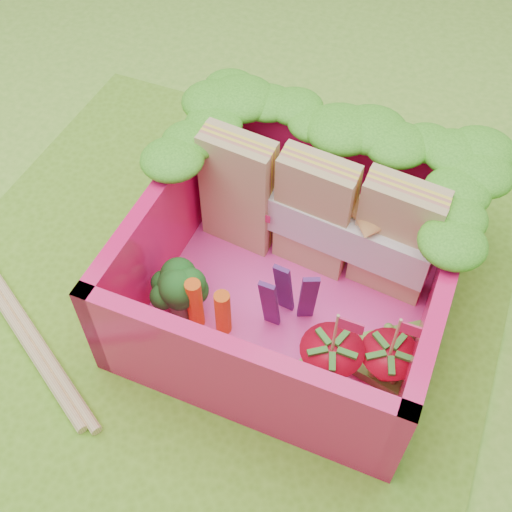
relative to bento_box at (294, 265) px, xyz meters
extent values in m
plane|color=#70B332|center=(-0.36, -0.09, -0.31)|extent=(14.00, 14.00, 0.00)
cube|color=#65A124|center=(-0.36, -0.09, -0.29)|extent=(2.60, 2.60, 0.03)
cube|color=#FF41AB|center=(0.00, 0.00, -0.25)|extent=(1.30, 1.30, 0.05)
cube|color=#F0145E|center=(0.00, 0.61, 0.00)|extent=(1.30, 0.07, 0.55)
cube|color=#F0145E|center=(0.00, -0.61, 0.00)|extent=(1.30, 0.07, 0.55)
cube|color=#F0145E|center=(-0.61, 0.00, 0.00)|extent=(0.07, 1.30, 0.55)
cube|color=#F0145E|center=(0.61, 0.00, 0.00)|extent=(0.07, 1.30, 0.55)
ellipsoid|color=#308618|center=(-0.50, 0.58, 0.33)|extent=(0.30, 0.30, 0.11)
ellipsoid|color=#308618|center=(-0.38, 0.58, 0.33)|extent=(0.30, 0.30, 0.11)
ellipsoid|color=#308618|center=(-0.25, 0.58, 0.33)|extent=(0.30, 0.30, 0.11)
ellipsoid|color=#308618|center=(-0.13, 0.58, 0.33)|extent=(0.30, 0.30, 0.11)
ellipsoid|color=#308618|center=(0.00, 0.58, 0.33)|extent=(0.30, 0.30, 0.11)
ellipsoid|color=#308618|center=(0.12, 0.58, 0.33)|extent=(0.30, 0.30, 0.11)
ellipsoid|color=#308618|center=(0.25, 0.58, 0.33)|extent=(0.30, 0.30, 0.11)
ellipsoid|color=#308618|center=(0.37, 0.58, 0.33)|extent=(0.30, 0.30, 0.11)
ellipsoid|color=#308618|center=(0.50, 0.58, 0.33)|extent=(0.30, 0.30, 0.11)
ellipsoid|color=#308618|center=(-0.58, 0.10, 0.33)|extent=(0.27, 0.27, 0.10)
ellipsoid|color=#308618|center=(-0.58, 0.24, 0.33)|extent=(0.27, 0.27, 0.10)
ellipsoid|color=#308618|center=(-0.58, 0.38, 0.33)|extent=(0.27, 0.27, 0.10)
ellipsoid|color=#308618|center=(-0.58, 0.52, 0.33)|extent=(0.27, 0.27, 0.10)
ellipsoid|color=#308618|center=(-0.58, 0.66, 0.33)|extent=(0.27, 0.27, 0.10)
ellipsoid|color=#308618|center=(0.58, 0.10, 0.33)|extent=(0.27, 0.27, 0.10)
ellipsoid|color=#308618|center=(0.58, 0.24, 0.33)|extent=(0.27, 0.27, 0.10)
ellipsoid|color=#308618|center=(0.58, 0.38, 0.33)|extent=(0.27, 0.27, 0.10)
ellipsoid|color=#308618|center=(0.58, 0.52, 0.33)|extent=(0.27, 0.27, 0.10)
ellipsoid|color=#308618|center=(0.58, 0.66, 0.33)|extent=(0.27, 0.27, 0.10)
cube|color=tan|center=(-0.37, 0.25, 0.08)|extent=(0.36, 0.18, 0.61)
cube|color=tan|center=(0.00, 0.25, 0.08)|extent=(0.36, 0.18, 0.61)
cube|color=tan|center=(0.37, 0.25, 0.08)|extent=(0.36, 0.18, 0.61)
cube|color=silver|center=(0.00, 0.25, 0.05)|extent=(1.11, 0.28, 0.20)
cylinder|color=#5E9F4D|center=(-0.43, -0.27, -0.16)|extent=(0.12, 0.12, 0.13)
ellipsoid|color=#15501D|center=(-0.43, -0.27, -0.03)|extent=(0.33, 0.33, 0.12)
cylinder|color=orange|center=(-0.34, -0.30, -0.08)|extent=(0.07, 0.07, 0.29)
cylinder|color=orange|center=(-0.21, -0.29, -0.10)|extent=(0.07, 0.07, 0.25)
cube|color=#45195A|center=(-0.03, -0.21, -0.04)|extent=(0.07, 0.02, 0.38)
cube|color=#45195A|center=(0.00, -0.11, -0.04)|extent=(0.07, 0.03, 0.38)
cube|color=#45195A|center=(0.11, -0.12, -0.04)|extent=(0.07, 0.05, 0.38)
cone|color=red|center=(0.29, -0.35, -0.10)|extent=(0.25, 0.25, 0.25)
cylinder|color=tan|center=(0.29, -0.35, 0.15)|extent=(0.01, 0.01, 0.24)
cube|color=#DB245F|center=(0.34, -0.35, 0.23)|extent=(0.10, 0.01, 0.06)
cone|color=red|center=(0.50, -0.27, -0.11)|extent=(0.24, 0.24, 0.24)
cylinder|color=tan|center=(0.50, -0.27, 0.13)|extent=(0.01, 0.01, 0.24)
cube|color=#DB245F|center=(0.55, -0.27, 0.21)|extent=(0.10, 0.01, 0.06)
cube|color=#5AC13C|center=(0.50, -0.04, -0.20)|extent=(0.30, 0.25, 0.05)
cube|color=#5AC13C|center=(0.50, -0.27, -0.20)|extent=(0.33, 0.13, 0.05)
cube|color=#5AC13C|center=(0.16, -0.40, -0.20)|extent=(0.22, 0.31, 0.05)
camera|label=1|loc=(0.50, -1.63, 2.20)|focal=45.00mm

